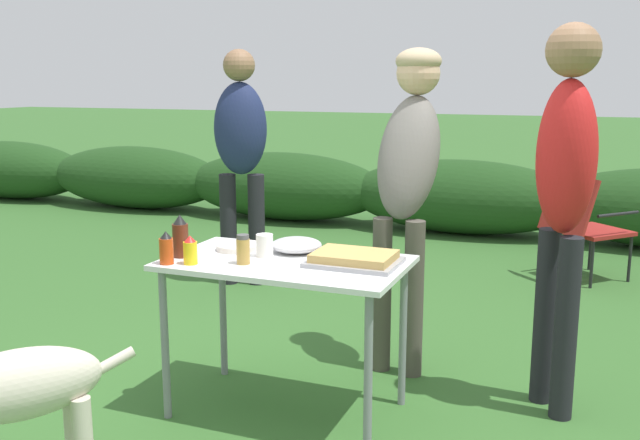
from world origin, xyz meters
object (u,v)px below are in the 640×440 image
at_px(mustard_bottle, 190,251).
at_px(standing_person_in_olive_jacket, 409,165).
at_px(standing_person_in_dark_puffer, 565,179).
at_px(hot_sauce_bottle, 166,248).
at_px(dog, 3,395).
at_px(camp_chair_green_behind_table, 583,222).
at_px(food_tray, 354,259).
at_px(bbq_sauce_bottle, 180,237).
at_px(standing_person_in_gray_fleece, 241,146).
at_px(folding_table, 286,277).
at_px(plate_stack, 239,247).
at_px(mixing_bowl, 296,245).
at_px(paper_cup_stack, 265,245).
at_px(spice_jar, 243,250).

relative_size(mustard_bottle, standing_person_in_olive_jacket, 0.08).
bearing_deg(mustard_bottle, standing_person_in_dark_puffer, 24.63).
height_order(mustard_bottle, standing_person_in_olive_jacket, standing_person_in_olive_jacket).
bearing_deg(hot_sauce_bottle, dog, -97.51).
bearing_deg(camp_chair_green_behind_table, dog, -71.39).
height_order(food_tray, hot_sauce_bottle, hot_sauce_bottle).
distance_m(bbq_sauce_bottle, standing_person_in_gray_fleece, 2.12).
bearing_deg(standing_person_in_dark_puffer, folding_table, -101.80).
height_order(bbq_sauce_bottle, standing_person_in_dark_puffer, standing_person_in_dark_puffer).
height_order(plate_stack, dog, plate_stack).
xyz_separation_m(folding_table, mustard_bottle, (-0.37, -0.22, 0.14)).
height_order(bbq_sauce_bottle, mustard_bottle, bbq_sauce_bottle).
bearing_deg(standing_person_in_dark_puffer, standing_person_in_gray_fleece, -154.45).
relative_size(folding_table, hot_sauce_bottle, 7.31).
xyz_separation_m(folding_table, bbq_sauce_bottle, (-0.48, -0.12, 0.17)).
relative_size(standing_person_in_dark_puffer, camp_chair_green_behind_table, 2.17).
height_order(plate_stack, mixing_bowl, mixing_bowl).
bearing_deg(standing_person_in_gray_fleece, bbq_sauce_bottle, -86.94).
height_order(standing_person_in_olive_jacket, standing_person_in_dark_puffer, standing_person_in_dark_puffer).
distance_m(folding_table, camp_chair_green_behind_table, 3.16).
distance_m(paper_cup_stack, spice_jar, 0.16).
relative_size(folding_table, standing_person_in_gray_fleece, 0.62).
bearing_deg(dog, mixing_bowl, -75.96).
bearing_deg(food_tray, folding_table, -171.55).
bearing_deg(standing_person_in_dark_puffer, plate_stack, -109.92).
bearing_deg(standing_person_in_gray_fleece, folding_table, -74.07).
xyz_separation_m(paper_cup_stack, mustard_bottle, (-0.25, -0.25, 0.01)).
bearing_deg(hot_sauce_bottle, plate_stack, 64.77).
xyz_separation_m(mixing_bowl, hot_sauce_bottle, (-0.45, -0.43, 0.04)).
bearing_deg(paper_cup_stack, camp_chair_green_behind_table, 65.07).
relative_size(food_tray, dog, 0.52).
distance_m(bbq_sauce_bottle, dog, 1.07).
bearing_deg(standing_person_in_gray_fleece, plate_stack, -79.70).
bearing_deg(folding_table, mustard_bottle, -149.49).
distance_m(food_tray, hot_sauce_bottle, 0.84).
distance_m(mixing_bowl, standing_person_in_gray_fleece, 2.09).
relative_size(standing_person_in_dark_puffer, standing_person_in_gray_fleece, 1.01).
height_order(paper_cup_stack, dog, paper_cup_stack).
bearing_deg(paper_cup_stack, hot_sauce_bottle, -140.41).
height_order(mixing_bowl, spice_jar, spice_jar).
relative_size(plate_stack, standing_person_in_olive_jacket, 0.13).
xyz_separation_m(folding_table, plate_stack, (-0.30, 0.11, 0.09)).
relative_size(mixing_bowl, standing_person_in_dark_puffer, 0.14).
distance_m(mustard_bottle, standing_person_in_gray_fleece, 2.26).
relative_size(standing_person_in_dark_puffer, dog, 2.35).
bearing_deg(standing_person_in_gray_fleece, standing_person_in_olive_jacket, -51.73).
height_order(folding_table, dog, folding_table).
distance_m(mixing_bowl, standing_person_in_dark_puffer, 1.27).
height_order(dog, camp_chair_green_behind_table, camp_chair_green_behind_table).
height_order(plate_stack, mustard_bottle, mustard_bottle).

